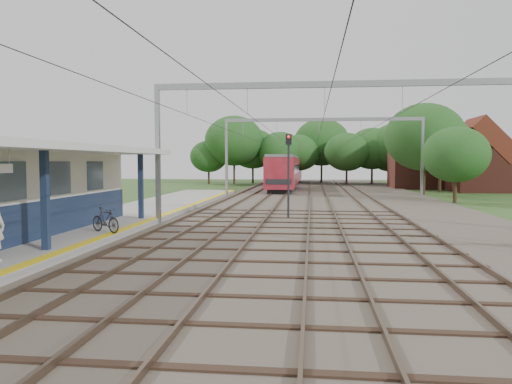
{
  "coord_description": "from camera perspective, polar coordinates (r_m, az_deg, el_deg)",
  "views": [
    {
      "loc": [
        2.63,
        -9.11,
        3.2
      ],
      "look_at": [
        -0.29,
        16.77,
        1.6
      ],
      "focal_mm": 35.0,
      "sensor_mm": 36.0,
      "label": 1
    }
  ],
  "objects": [
    {
      "name": "ground",
      "position": [
        10.0,
        -9.49,
        -15.17
      ],
      "size": [
        160.0,
        160.0,
        0.0
      ],
      "primitive_type": "plane",
      "color": "#2D4C1E",
      "rests_on": "ground"
    },
    {
      "name": "ballast_bed",
      "position": [
        39.26,
        8.41,
        -1.13
      ],
      "size": [
        18.0,
        90.0,
        0.1
      ],
      "primitive_type": "cube",
      "color": "#473D33",
      "rests_on": "ground"
    },
    {
      "name": "platform",
      "position": [
        25.41,
        -17.15,
        -3.48
      ],
      "size": [
        5.0,
        52.0,
        0.35
      ],
      "primitive_type": "cube",
      "color": "gray",
      "rests_on": "ground"
    },
    {
      "name": "yellow_stripe",
      "position": [
        24.58,
        -12.33,
        -3.21
      ],
      "size": [
        0.45,
        52.0,
        0.01
      ],
      "primitive_type": "cube",
      "color": "yellow",
      "rests_on": "platform"
    },
    {
      "name": "rail_tracks",
      "position": [
        39.24,
        4.76,
        -0.92
      ],
      "size": [
        11.8,
        88.0,
        0.15
      ],
      "color": "brown",
      "rests_on": "ballast_bed"
    },
    {
      "name": "catenary_system",
      "position": [
        34.47,
        7.74,
        7.33
      ],
      "size": [
        17.22,
        88.0,
        7.0
      ],
      "color": "gray",
      "rests_on": "ground"
    },
    {
      "name": "tree_band",
      "position": [
        66.26,
        7.51,
        4.97
      ],
      "size": [
        31.72,
        30.88,
        8.82
      ],
      "color": "#382619",
      "rests_on": "ground"
    },
    {
      "name": "house_near",
      "position": [
        58.09,
        24.9,
        2.98
      ],
      "size": [
        7.0,
        6.12,
        7.89
      ],
      "color": "brown",
      "rests_on": "ground"
    },
    {
      "name": "house_far",
      "position": [
        62.55,
        18.81,
        3.35
      ],
      "size": [
        8.0,
        6.12,
        8.66
      ],
      "color": "brown",
      "rests_on": "ground"
    },
    {
      "name": "bicycle",
      "position": [
        20.89,
        -16.84,
        -3.08
      ],
      "size": [
        1.69,
        1.25,
        1.01
      ],
      "primitive_type": "imported",
      "rotation": [
        0.0,
        0.0,
        1.05
      ],
      "color": "black",
      "rests_on": "platform"
    },
    {
      "name": "train",
      "position": [
        64.39,
        3.65,
        2.53
      ],
      "size": [
        2.87,
        35.77,
        3.78
      ],
      "color": "black",
      "rests_on": "ballast_bed"
    },
    {
      "name": "signal_post",
      "position": [
        27.19,
        3.74,
        3.15
      ],
      "size": [
        0.33,
        0.28,
        4.68
      ],
      "rotation": [
        0.0,
        0.0,
        0.04
      ],
      "color": "black",
      "rests_on": "ground"
    }
  ]
}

